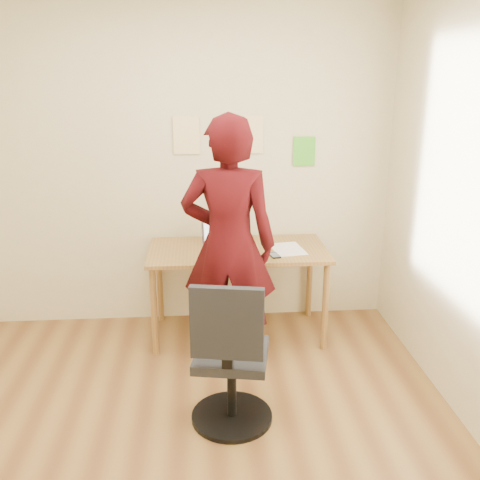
{
  "coord_description": "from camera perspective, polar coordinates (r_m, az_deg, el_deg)",
  "views": [
    {
      "loc": [
        0.16,
        -2.6,
        2.08
      ],
      "look_at": [
        0.43,
        0.95,
        0.95
      ],
      "focal_mm": 40.0,
      "sensor_mm": 36.0,
      "label": 1
    }
  ],
  "objects": [
    {
      "name": "paper_sheet",
      "position": [
        4.23,
        5.12,
        -0.96
      ],
      "size": [
        0.28,
        0.36,
        0.0
      ],
      "primitive_type": "cube",
      "rotation": [
        0.0,
        0.0,
        0.14
      ],
      "color": "white",
      "rests_on": "desk"
    },
    {
      "name": "office_chair",
      "position": [
        3.25,
        -1.04,
        -13.19
      ],
      "size": [
        0.51,
        0.51,
        0.97
      ],
      "rotation": [
        0.0,
        0.0,
        -0.18
      ],
      "color": "black",
      "rests_on": "ground"
    },
    {
      "name": "person",
      "position": [
        3.74,
        -1.22,
        -0.58
      ],
      "size": [
        0.73,
        0.53,
        1.83
      ],
      "primitive_type": "imported",
      "rotation": [
        0.0,
        0.0,
        2.99
      ],
      "color": "#350709",
      "rests_on": "ground"
    },
    {
      "name": "phone",
      "position": [
        4.06,
        3.68,
        -1.64
      ],
      "size": [
        0.09,
        0.14,
        0.01
      ],
      "rotation": [
        0.0,
        0.0,
        0.21
      ],
      "color": "black",
      "rests_on": "desk"
    },
    {
      "name": "wall_note_left",
      "position": [
        4.37,
        -5.74,
        11.05
      ],
      "size": [
        0.21,
        0.0,
        0.3
      ],
      "primitive_type": "cube",
      "color": "#F6D793",
      "rests_on": "room"
    },
    {
      "name": "wall_note_mid",
      "position": [
        4.39,
        1.12,
        11.17
      ],
      "size": [
        0.21,
        0.0,
        0.3
      ],
      "primitive_type": "cube",
      "color": "#F6D793",
      "rests_on": "room"
    },
    {
      "name": "room",
      "position": [
        2.71,
        -7.61,
        1.78
      ],
      "size": [
        3.58,
        3.58,
        2.78
      ],
      "color": "brown",
      "rests_on": "ground"
    },
    {
      "name": "laptop",
      "position": [
        4.26,
        -1.94,
        -0.05
      ],
      "size": [
        0.33,
        0.31,
        0.21
      ],
      "rotation": [
        0.0,
        0.0,
        0.15
      ],
      "color": "silver",
      "rests_on": "desk"
    },
    {
      "name": "desk",
      "position": [
        4.24,
        -0.23,
        -2.06
      ],
      "size": [
        1.4,
        0.7,
        0.74
      ],
      "color": "olive",
      "rests_on": "ground"
    },
    {
      "name": "wall_note_right",
      "position": [
        4.47,
        6.86,
        9.36
      ],
      "size": [
        0.18,
        0.0,
        0.24
      ],
      "primitive_type": "cube",
      "color": "#4EBB2A",
      "rests_on": "room"
    }
  ]
}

